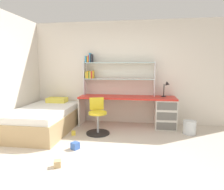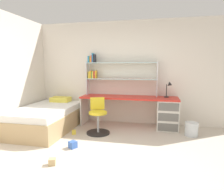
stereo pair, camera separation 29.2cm
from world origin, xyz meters
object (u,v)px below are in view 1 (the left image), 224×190
object	(u,v)px
waste_bin	(189,127)
desk	(153,110)
bed_platform	(45,119)
toy_block_blue_0	(75,146)
toy_block_yellow_2	(73,133)
swivel_chair	(98,120)
bookshelf_hutch	(110,72)
desk_lamp	(167,87)
toy_block_natural_1	(57,164)

from	to	relation	value
waste_bin	desk	bearing A→B (deg)	152.72
desk	waste_bin	size ratio (longest dim) A/B	7.98
desk	bed_platform	xyz separation A→B (m)	(-2.50, -0.66, -0.16)
desk	waste_bin	bearing A→B (deg)	-27.28
desk	toy_block_blue_0	bearing A→B (deg)	-133.46
toy_block_blue_0	toy_block_yellow_2	xyz separation A→B (m)	(-0.28, 0.70, -0.02)
swivel_chair	bed_platform	world-z (taller)	swivel_chair
bookshelf_hutch	desk_lamp	distance (m)	1.46
toy_block_natural_1	toy_block_yellow_2	xyz separation A→B (m)	(-0.23, 1.36, -0.01)
toy_block_natural_1	bookshelf_hutch	bearing A→B (deg)	80.16
bed_platform	toy_block_natural_1	xyz separation A→B (m)	(0.99, -1.55, -0.22)
bed_platform	toy_block_blue_0	distance (m)	1.38
swivel_chair	bookshelf_hutch	bearing A→B (deg)	80.20
swivel_chair	toy_block_yellow_2	bearing A→B (deg)	-159.03
bookshelf_hutch	desk_lamp	size ratio (longest dim) A/B	4.72
bookshelf_hutch	swivel_chair	world-z (taller)	bookshelf_hutch
toy_block_natural_1	toy_block_yellow_2	world-z (taller)	toy_block_natural_1
desk_lamp	desk	bearing A→B (deg)	-166.29
bookshelf_hutch	desk	bearing A→B (deg)	-9.45
toy_block_yellow_2	toy_block_natural_1	bearing A→B (deg)	-80.33
swivel_chair	toy_block_blue_0	world-z (taller)	swivel_chair
desk	bookshelf_hutch	distance (m)	1.45
toy_block_blue_0	toy_block_natural_1	xyz separation A→B (m)	(-0.05, -0.65, -0.01)
waste_bin	toy_block_blue_0	distance (m)	2.52
toy_block_blue_0	toy_block_natural_1	size ratio (longest dim) A/B	1.26
swivel_chair	bed_platform	xyz separation A→B (m)	(-1.25, -0.00, -0.04)
bed_platform	desk	bearing A→B (deg)	14.74
toy_block_natural_1	desk	bearing A→B (deg)	55.43
desk	bed_platform	bearing A→B (deg)	-165.26
swivel_chair	toy_block_yellow_2	world-z (taller)	swivel_chair
desk_lamp	toy_block_blue_0	size ratio (longest dim) A/B	3.04
waste_bin	toy_block_yellow_2	bearing A→B (deg)	-169.90
desk	swivel_chair	world-z (taller)	swivel_chair
desk_lamp	toy_block_blue_0	distance (m)	2.58
swivel_chair	desk	bearing A→B (deg)	27.66
bed_platform	waste_bin	size ratio (longest dim) A/B	6.57
desk	bookshelf_hutch	world-z (taller)	bookshelf_hutch
desk_lamp	toy_block_yellow_2	world-z (taller)	desk_lamp
waste_bin	toy_block_yellow_2	world-z (taller)	waste_bin
waste_bin	bed_platform	bearing A→B (deg)	-175.44
bookshelf_hutch	toy_block_yellow_2	distance (m)	1.78
bookshelf_hutch	bed_platform	world-z (taller)	bookshelf_hutch
swivel_chair	bed_platform	bearing A→B (deg)	-179.82
bookshelf_hutch	toy_block_natural_1	bearing A→B (deg)	-99.84
bed_platform	toy_block_yellow_2	xyz separation A→B (m)	(0.75, -0.19, -0.23)
desk_lamp	waste_bin	xyz separation A→B (m)	(0.46, -0.47, -0.85)
waste_bin	toy_block_natural_1	distance (m)	2.92
bookshelf_hutch	waste_bin	size ratio (longest dim) A/B	6.11
bookshelf_hutch	toy_block_yellow_2	size ratio (longest dim) A/B	20.58
bookshelf_hutch	toy_block_natural_1	xyz separation A→B (m)	(-0.41, -2.39, -1.30)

